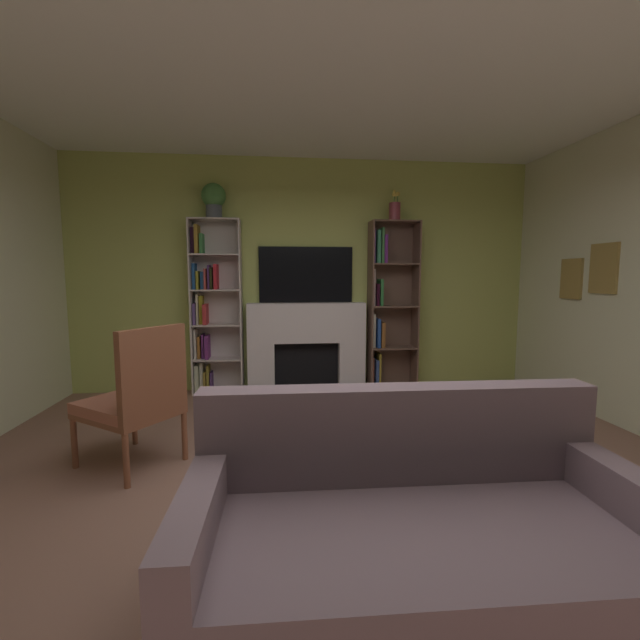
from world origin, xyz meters
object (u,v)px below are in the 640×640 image
Objects in this scene: bookshelf_right at (386,306)px; coffee_table at (374,459)px; bookshelf_left at (211,309)px; armchair at (137,398)px; tv at (306,275)px; potted_plant at (214,199)px; vase_with_flowers at (395,210)px; couch at (416,549)px; fireplace at (307,344)px.

coffee_table is at bearing -106.39° from bookshelf_right.
bookshelf_left is 1.00× the size of bookshelf_right.
armchair reaches higher than coffee_table.
tv is 2.86× the size of potted_plant.
vase_with_flowers is 0.20× the size of couch.
vase_with_flowers is at bearing -1.30° from bookshelf_left.
vase_with_flowers is at bearing 71.98° from coffee_table.
vase_with_flowers is 3.63m from armchair.
coffee_table is at bearing -86.27° from fireplace.
potted_plant is at bearing -173.73° from tv.
fireplace is 2.85m from coffee_table.
bookshelf_right is 1.18m from vase_with_flowers.
fireplace reaches higher than armchair.
coffee_table is (0.18, -2.91, -1.10)m from tv.
armchair is at bearing -99.70° from potted_plant.
potted_plant is at bearing -178.93° from bookshelf_right.
potted_plant is 3.66m from coffee_table.
vase_with_flowers is (1.09, -0.04, 1.66)m from fireplace.
tv reaches higher than fireplace.
potted_plant is 1.07× the size of vase_with_flowers.
vase_with_flowers is at bearing 37.94° from armchair.
vase_with_flowers is (0.08, -0.04, 1.18)m from bookshelf_right.
potted_plant is (-1.09, -0.12, 0.89)m from tv.
fireplace is at bearing 93.73° from coffee_table.
vase_with_flowers is at bearing -26.77° from bookshelf_right.
couch is (1.35, -3.60, -0.74)m from bookshelf_left.
couch is 1.79× the size of armchair.
couch is at bearing -44.36° from armchair.
fireplace is 1.34× the size of tv.
fireplace is at bearing -179.98° from bookshelf_right.
bookshelf_right is 3.04m from coffee_table.
bookshelf_left is 1.96× the size of armchair.
bookshelf_left is (-1.16, 0.01, 0.46)m from fireplace.
bookshelf_right is at bearing -0.34° from bookshelf_left.
tv is 1.09m from bookshelf_right.
fireplace is 3.60m from couch.
potted_plant is (-1.09, -0.04, 1.76)m from fireplace.
bookshelf_right is at bearing 0.02° from fireplace.
potted_plant is 2.69m from armchair.
couch is 2.27m from armchair.
couch is at bearing -70.17° from potted_plant.
potted_plant is at bearing -36.42° from bookshelf_left.
coffee_table is (-0.83, -2.83, -0.70)m from bookshelf_right.
potted_plant is at bearing 109.83° from couch.
armchair is (-0.34, -1.97, -1.81)m from potted_plant.
vase_with_flowers is (1.09, -0.12, 0.79)m from tv.
tv is 2.69m from armchair.
bookshelf_left is (-1.16, -0.07, -0.41)m from tv.
tv is 1.41× the size of coffee_table.
potted_plant is at bearing 80.30° from armchair.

